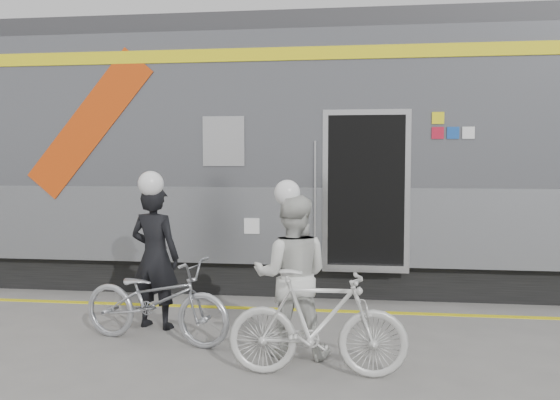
% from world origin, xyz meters
% --- Properties ---
extents(ground, '(90.00, 90.00, 0.00)m').
position_xyz_m(ground, '(0.00, 0.00, 0.00)').
color(ground, slate).
rests_on(ground, ground).
extents(train, '(24.00, 3.17, 4.10)m').
position_xyz_m(train, '(-0.88, 4.19, 2.05)').
color(train, black).
rests_on(train, ground).
extents(safety_strip, '(24.00, 0.12, 0.01)m').
position_xyz_m(safety_strip, '(0.00, 2.15, 0.00)').
color(safety_strip, yellow).
rests_on(safety_strip, ground).
extents(man, '(0.69, 0.53, 1.70)m').
position_xyz_m(man, '(-1.16, 1.13, 0.85)').
color(man, black).
rests_on(man, ground).
extents(bicycle_left, '(1.87, 1.00, 0.93)m').
position_xyz_m(bicycle_left, '(-0.96, 0.58, 0.47)').
color(bicycle_left, '#ADB0B5').
rests_on(bicycle_left, ground).
extents(woman, '(0.81, 0.64, 1.64)m').
position_xyz_m(woman, '(0.55, 0.34, 0.82)').
color(woman, silver).
rests_on(woman, ground).
extents(bicycle_right, '(1.67, 0.51, 0.99)m').
position_xyz_m(bicycle_right, '(0.85, -0.21, 0.50)').
color(bicycle_right, '#BABAB5').
rests_on(bicycle_right, ground).
extents(helmet_man, '(0.29, 0.29, 0.29)m').
position_xyz_m(helmet_man, '(-1.16, 1.13, 1.84)').
color(helmet_man, white).
rests_on(helmet_man, man).
extents(helmet_woman, '(0.26, 0.26, 0.26)m').
position_xyz_m(helmet_woman, '(0.55, 0.34, 1.77)').
color(helmet_woman, white).
rests_on(helmet_woman, woman).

